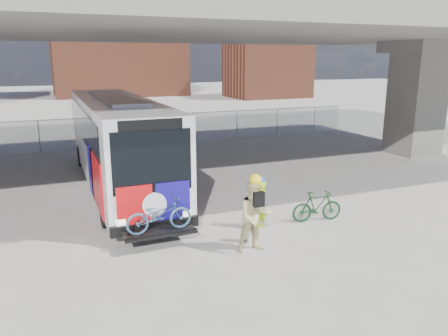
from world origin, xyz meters
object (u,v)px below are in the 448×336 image
bike_parked (317,206)px  cyclist_tan (255,215)px  bus (117,136)px  bollard (252,225)px  cyclist_hivis (260,203)px

bike_parked → cyclist_tan: bearing=123.5°
bus → bollard: 7.81m
bollard → cyclist_tan: cyclist_tan is taller
bus → bike_parked: bearing=-51.4°
cyclist_tan → bus: bearing=109.6°
bollard → bike_parked: 2.77m
bike_parked → cyclist_hivis: bearing=94.7°
bike_parked → bollard: bearing=115.2°
bus → cyclist_tan: size_ratio=5.94×
bollard → cyclist_tan: 0.73m
bus → cyclist_hivis: (3.22, -6.32, -1.30)m
cyclist_tan → bike_parked: cyclist_tan is taller
cyclist_hivis → bike_parked: (1.97, -0.18, -0.30)m
bus → cyclist_hivis: 7.21m
bollard → cyclist_hivis: bearing=52.3°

